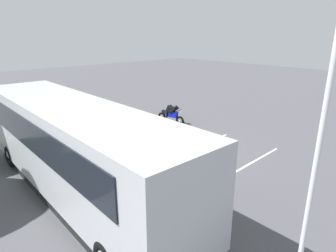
# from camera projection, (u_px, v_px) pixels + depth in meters

# --- Properties ---
(ground_plane) EXTENTS (80.00, 80.00, 0.00)m
(ground_plane) POSITION_uv_depth(u_px,v_px,m) (181.00, 151.00, 13.92)
(ground_plane) COLOR #4C4C51
(tour_bus) EXTENTS (11.22, 2.66, 3.25)m
(tour_bus) POSITION_uv_depth(u_px,v_px,m) (74.00, 150.00, 9.79)
(tour_bus) COLOR #B7BABF
(tour_bus) RESTS_ON ground_plane
(spectator_far_left) EXTENTS (0.58, 0.36, 1.72)m
(spectator_far_left) POSITION_uv_depth(u_px,v_px,m) (164.00, 154.00, 11.08)
(spectator_far_left) COLOR black
(spectator_far_left) RESTS_ON ground_plane
(spectator_left) EXTENTS (0.58, 0.36, 1.71)m
(spectator_left) POSITION_uv_depth(u_px,v_px,m) (142.00, 147.00, 11.81)
(spectator_left) COLOR #473823
(spectator_left) RESTS_ON ground_plane
(spectator_centre) EXTENTS (0.57, 0.39, 1.66)m
(spectator_centre) POSITION_uv_depth(u_px,v_px,m) (124.00, 138.00, 12.84)
(spectator_centre) COLOR black
(spectator_centre) RESTS_ON ground_plane
(parked_motorcycle_silver) EXTENTS (2.05, 0.58, 0.99)m
(parked_motorcycle_silver) POSITION_uv_depth(u_px,v_px,m) (163.00, 175.00, 10.57)
(parked_motorcycle_silver) COLOR black
(parked_motorcycle_silver) RESTS_ON ground_plane
(stunt_motorcycle) EXTENTS (2.05, 0.65, 1.23)m
(stunt_motorcycle) POSITION_uv_depth(u_px,v_px,m) (171.00, 114.00, 18.08)
(stunt_motorcycle) COLOR black
(stunt_motorcycle) RESTS_ON ground_plane
(flagpole) EXTENTS (0.78, 0.36, 6.38)m
(flagpole) POSITION_uv_depth(u_px,v_px,m) (309.00, 195.00, 4.26)
(flagpole) COLOR silver
(flagpole) RESTS_ON ground_plane
(traffic_cone) EXTENTS (0.34, 0.34, 0.63)m
(traffic_cone) POSITION_uv_depth(u_px,v_px,m) (195.00, 131.00, 15.88)
(traffic_cone) COLOR orange
(traffic_cone) RESTS_ON ground_plane
(bay_line_a) EXTENTS (0.23, 4.64, 0.01)m
(bay_line_a) POSITION_uv_depth(u_px,v_px,m) (252.00, 162.00, 12.72)
(bay_line_a) COLOR white
(bay_line_a) RESTS_ON ground_plane
(bay_line_b) EXTENTS (0.23, 4.36, 0.01)m
(bay_line_b) POSITION_uv_depth(u_px,v_px,m) (201.00, 144.00, 14.79)
(bay_line_b) COLOR white
(bay_line_b) RESTS_ON ground_plane
(bay_line_c) EXTENTS (0.22, 4.01, 0.01)m
(bay_line_c) POSITION_uv_depth(u_px,v_px,m) (163.00, 131.00, 16.86)
(bay_line_c) COLOR white
(bay_line_c) RESTS_ON ground_plane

